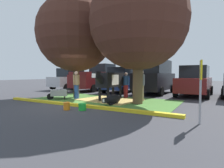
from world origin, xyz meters
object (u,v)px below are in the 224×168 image
Objects in this scene: person_visitor_far at (76,84)px; sedan_red at (195,81)px; wheelbarrow at (59,93)px; sedan_blue at (123,80)px; person_visitor_near at (141,85)px; bucket_orange at (67,106)px; person_handler at (126,84)px; suv_black at (155,77)px; calf_lying at (113,99)px; sedan_silver at (71,79)px; shade_tree_left at (76,33)px; parking_sign at (201,79)px; shade_tree_right at (138,21)px; cow_holstein at (110,80)px; pickup_truck_maroon at (97,78)px; bucket_green at (82,107)px.

person_visitor_far is 7.77m from sedan_red.
sedan_blue is at bearing 78.26° from wheelbarrow.
bucket_orange is (-1.82, -3.72, -0.74)m from person_visitor_near.
person_handler is 3.56m from suv_black.
person_visitor_near reaches higher than person_visitor_far.
calf_lying is 0.30× the size of sedan_blue.
sedan_blue reaches higher than calf_lying.
sedan_blue is at bearing 99.77° from bucket_orange.
sedan_silver is 8.34m from suv_black.
shade_tree_left reaches higher than suv_black.
sedan_silver is at bearing 147.34° from parking_sign.
suv_black reaches higher than wheelbarrow.
wheelbarrow is at bearing 166.96° from parking_sign.
shade_tree_right is 1.43× the size of sedan_silver.
cow_holstein is 0.70× the size of sedan_silver.
pickup_truck_maroon reaches higher than person_handler.
pickup_truck_maroon reaches higher than cow_holstein.
bucket_orange is 8.05m from sedan_blue.
suv_black reaches higher than parking_sign.
shade_tree_right is (4.30, -0.47, 0.00)m from shade_tree_left.
person_visitor_far is at bearing -48.42° from shade_tree_left.
person_visitor_far is (-1.87, -0.66, -0.25)m from cow_holstein.
person_visitor_near is 3.74m from person_visitor_far.
sedan_blue is (-1.46, 4.57, -0.15)m from cow_holstein.
shade_tree_right reaches higher than sedan_red.
shade_tree_right is 3.22m from person_visitor_near.
shade_tree_right reaches higher than suv_black.
cow_holstein reaches higher than calf_lying.
cow_holstein is at bearing 88.35° from bucket_orange.
calf_lying is 8.14m from pickup_truck_maroon.
bucket_green is 0.07× the size of suv_black.
sedan_blue is at bearing -1.07° from sedan_silver.
sedan_blue is 5.39m from sedan_red.
person_handler is at bearing -24.27° from sedan_silver.
pickup_truck_maroon is at bearing 130.40° from cow_holstein.
suv_black is (-0.69, 5.19, -2.73)m from shade_tree_right.
shade_tree_right is at bearing -14.47° from cow_holstein.
person_handler is at bearing 91.56° from bucket_green.
bucket_orange is 0.07× the size of suv_black.
bucket_orange is 0.66m from bucket_green.
calf_lying is 0.94× the size of wheelbarrow.
sedan_silver reaches higher than person_visitor_near.
cow_holstein is at bearing -49.60° from pickup_truck_maroon.
calf_lying is 3.97× the size of bucket_green.
wheelbarrow is (-4.52, -0.79, -3.62)m from shade_tree_right.
sedan_red reaches higher than person_visitor_near.
shade_tree_left is at bearing 157.58° from parking_sign.
suv_black reaches higher than person_visitor_far.
shade_tree_left is 3.23m from person_visitor_far.
person_handler is at bearing 130.04° from shade_tree_right.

